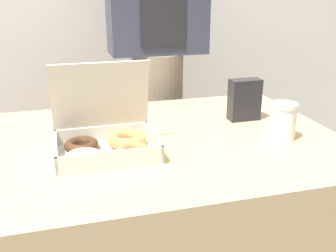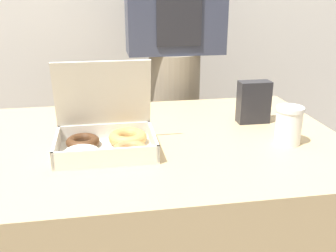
{
  "view_description": "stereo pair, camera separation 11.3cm",
  "coord_description": "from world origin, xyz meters",
  "px_view_note": "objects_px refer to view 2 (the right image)",
  "views": [
    {
      "loc": [
        -0.25,
        -1.1,
        1.16
      ],
      "look_at": [
        0.04,
        -0.08,
        0.78
      ],
      "focal_mm": 42.0,
      "sensor_mm": 36.0,
      "label": 1
    },
    {
      "loc": [
        -0.14,
        -1.13,
        1.16
      ],
      "look_at": [
        0.04,
        -0.08,
        0.78
      ],
      "focal_mm": 42.0,
      "sensor_mm": 36.0,
      "label": 2
    }
  ],
  "objects_px": {
    "coffee_cup": "(288,125)",
    "person_customer": "(175,52)",
    "donut_box": "(107,138)",
    "napkin_holder": "(254,102)"
  },
  "relations": [
    {
      "from": "coffee_cup",
      "to": "person_customer",
      "type": "height_order",
      "value": "person_customer"
    },
    {
      "from": "coffee_cup",
      "to": "person_customer",
      "type": "relative_size",
      "value": 0.07
    },
    {
      "from": "donut_box",
      "to": "napkin_holder",
      "type": "relative_size",
      "value": 1.92
    },
    {
      "from": "donut_box",
      "to": "coffee_cup",
      "type": "xyz_separation_m",
      "value": [
        0.53,
        -0.03,
        0.02
      ]
    },
    {
      "from": "donut_box",
      "to": "napkin_holder",
      "type": "height_order",
      "value": "donut_box"
    },
    {
      "from": "coffee_cup",
      "to": "person_customer",
      "type": "distance_m",
      "value": 0.79
    },
    {
      "from": "person_customer",
      "to": "coffee_cup",
      "type": "bearing_deg",
      "value": -75.02
    },
    {
      "from": "coffee_cup",
      "to": "napkin_holder",
      "type": "relative_size",
      "value": 0.79
    },
    {
      "from": "coffee_cup",
      "to": "napkin_holder",
      "type": "height_order",
      "value": "napkin_holder"
    },
    {
      "from": "donut_box",
      "to": "napkin_holder",
      "type": "bearing_deg",
      "value": 18.84
    }
  ]
}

